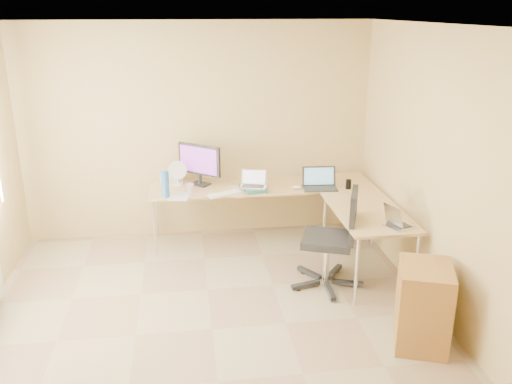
{
  "coord_description": "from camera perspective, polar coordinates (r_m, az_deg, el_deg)",
  "views": [
    {
      "loc": [
        -0.17,
        -4.15,
        2.73
      ],
      "look_at": [
        0.55,
        1.1,
        0.9
      ],
      "focal_mm": 37.62,
      "sensor_mm": 36.0,
      "label": 1
    }
  ],
  "objects": [
    {
      "name": "wall_back",
      "position": [
        6.56,
        -6.18,
        6.34
      ],
      "size": [
        4.5,
        0.0,
        4.5
      ],
      "primitive_type": "plane",
      "rotation": [
        1.57,
        0.0,
        0.0
      ],
      "color": "tan",
      "rests_on": "ground"
    },
    {
      "name": "wall_front",
      "position": [
        2.38,
        -2.2,
        -17.78
      ],
      "size": [
        4.5,
        0.0,
        4.5
      ],
      "primitive_type": "plane",
      "rotation": [
        -1.57,
        0.0,
        0.0
      ],
      "color": "tan",
      "rests_on": "ground"
    },
    {
      "name": "cd_stack",
      "position": [
        6.33,
        -2.1,
        0.75
      ],
      "size": [
        0.15,
        0.15,
        0.03
      ],
      "primitive_type": "cylinder",
      "rotation": [
        0.0,
        0.0,
        -0.34
      ],
      "color": "silver",
      "rests_on": "desk_main"
    },
    {
      "name": "floor",
      "position": [
        4.97,
        -4.7,
        -14.33
      ],
      "size": [
        4.5,
        4.5,
        0.0
      ],
      "primitive_type": "plane",
      "color": "tan",
      "rests_on": "ground"
    },
    {
      "name": "mug",
      "position": [
        6.19,
        -7.02,
        0.49
      ],
      "size": [
        0.12,
        0.12,
        0.09
      ],
      "primitive_type": "imported",
      "rotation": [
        0.0,
        0.0,
        -0.27
      ],
      "color": "silver",
      "rests_on": "desk_main"
    },
    {
      "name": "papers",
      "position": [
        6.04,
        -8.13,
        -0.45
      ],
      "size": [
        0.28,
        0.35,
        0.01
      ],
      "primitive_type": "cube",
      "rotation": [
        0.0,
        0.0,
        -0.2
      ],
      "color": "silver",
      "rests_on": "desk_main"
    },
    {
      "name": "ceiling",
      "position": [
        4.16,
        -5.7,
        17.17
      ],
      "size": [
        4.5,
        4.5,
        0.0
      ],
      "primitive_type": "plane",
      "rotation": [
        3.14,
        0.0,
        0.0
      ],
      "color": "white",
      "rests_on": "ground"
    },
    {
      "name": "desk_fan",
      "position": [
        6.39,
        -8.33,
        1.91
      ],
      "size": [
        0.24,
        0.24,
        0.28
      ],
      "primitive_type": "cylinder",
      "rotation": [
        0.0,
        0.0,
        0.13
      ],
      "color": "white",
      "rests_on": "desk_main"
    },
    {
      "name": "water_bottle",
      "position": [
        6.0,
        -9.64,
        0.82
      ],
      "size": [
        0.09,
        0.09,
        0.3
      ],
      "primitive_type": "cylinder",
      "rotation": [
        0.0,
        0.0,
        -0.05
      ],
      "color": "#2C63A5",
      "rests_on": "desk_main"
    },
    {
      "name": "white_box",
      "position": [
        6.5,
        -9.0,
        1.3
      ],
      "size": [
        0.27,
        0.22,
        0.09
      ],
      "primitive_type": "cube",
      "rotation": [
        0.0,
        0.0,
        0.21
      ],
      "color": "silver",
      "rests_on": "desk_main"
    },
    {
      "name": "keyboard",
      "position": [
        6.06,
        -3.2,
        -0.16
      ],
      "size": [
        0.45,
        0.29,
        0.02
      ],
      "primitive_type": "cube",
      "rotation": [
        0.0,
        0.0,
        0.43
      ],
      "color": "white",
      "rests_on": "desk_main"
    },
    {
      "name": "black_cup",
      "position": [
        6.32,
        9.8,
        0.82
      ],
      "size": [
        0.07,
        0.07,
        0.11
      ],
      "primitive_type": "cylinder",
      "rotation": [
        0.0,
        0.0,
        0.08
      ],
      "color": "black",
      "rests_on": "desk_main"
    },
    {
      "name": "cabinet",
      "position": [
        4.8,
        17.34,
        -11.49
      ],
      "size": [
        0.57,
        0.63,
        0.72
      ],
      "primitive_type": "cube",
      "rotation": [
        0.0,
        0.0,
        -0.35
      ],
      "color": "olive",
      "rests_on": "ground"
    },
    {
      "name": "desk_main",
      "position": [
        6.51,
        0.62,
        -2.25
      ],
      "size": [
        2.65,
        0.7,
        0.73
      ],
      "primitive_type": "cube",
      "color": "tan",
      "rests_on": "ground"
    },
    {
      "name": "laptop_black",
      "position": [
        6.25,
        6.84,
        1.41
      ],
      "size": [
        0.41,
        0.32,
        0.25
      ],
      "primitive_type": "cube",
      "rotation": [
        0.0,
        0.0,
        -0.08
      ],
      "color": "#282828",
      "rests_on": "desk_main"
    },
    {
      "name": "monitor",
      "position": [
        6.35,
        -6.03,
        2.9
      ],
      "size": [
        0.57,
        0.5,
        0.49
      ],
      "primitive_type": "cube",
      "rotation": [
        0.0,
        0.0,
        -0.67
      ],
      "color": "black",
      "rests_on": "desk_main"
    },
    {
      "name": "laptop_return",
      "position": [
        5.32,
        15.09,
        -2.6
      ],
      "size": [
        0.35,
        0.32,
        0.19
      ],
      "primitive_type": "cube",
      "rotation": [
        0.0,
        0.0,
        1.94
      ],
      "color": "silver",
      "rests_on": "desk_return"
    },
    {
      "name": "wall_right",
      "position": [
        4.94,
        19.94,
        1.07
      ],
      "size": [
        0.0,
        4.5,
        4.5
      ],
      "primitive_type": "plane",
      "rotation": [
        1.57,
        0.0,
        -1.57
      ],
      "color": "tan",
      "rests_on": "ground"
    },
    {
      "name": "office_chair",
      "position": [
        5.49,
        7.59,
        -5.09
      ],
      "size": [
        0.81,
        0.81,
        1.05
      ],
      "primitive_type": "cube",
      "rotation": [
        0.0,
        0.0,
        -0.36
      ],
      "color": "black",
      "rests_on": "ground"
    },
    {
      "name": "laptop_center",
      "position": [
        6.1,
        -0.31,
        1.37
      ],
      "size": [
        0.34,
        0.3,
        0.19
      ],
      "primitive_type": "cube",
      "rotation": [
        0.0,
        0.0,
        -0.26
      ],
      "color": "silver",
      "rests_on": "desk_main"
    },
    {
      "name": "mouse",
      "position": [
        6.24,
        4.33,
        0.5
      ],
      "size": [
        0.11,
        0.07,
        0.04
      ],
      "primitive_type": "ellipsoid",
      "rotation": [
        0.0,
        0.0,
        0.02
      ],
      "color": "white",
      "rests_on": "desk_main"
    },
    {
      "name": "desk_return",
      "position": [
        5.84,
        11.64,
        -5.26
      ],
      "size": [
        0.7,
        1.3,
        0.73
      ],
      "primitive_type": "cube",
      "color": "tan",
      "rests_on": "ground"
    },
    {
      "name": "book_stack",
      "position": [
        6.19,
        -0.12,
        0.46
      ],
      "size": [
        0.25,
        0.33,
        0.05
      ],
      "primitive_type": "cube",
      "rotation": [
        0.0,
        0.0,
        0.07
      ],
      "color": "#24655C",
      "rests_on": "desk_main"
    }
  ]
}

